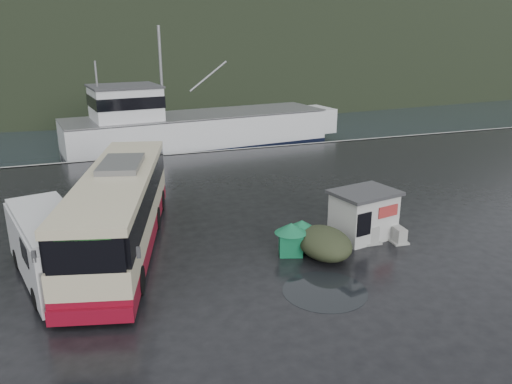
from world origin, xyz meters
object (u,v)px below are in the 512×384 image
object	(u,v)px
waste_bin_left	(301,247)
ticket_kiosk	(362,237)
jersey_barrier_a	(395,240)
white_van	(55,280)
coach_bus	(124,247)
dome_tent	(324,256)
jersey_barrier_b	(365,239)
waste_bin_right	(290,254)
fishing_trawler	(199,137)

from	to	relation	value
waste_bin_left	ticket_kiosk	bearing A→B (deg)	1.72
waste_bin_left	jersey_barrier_a	xyz separation A→B (m)	(4.48, -0.72, 0.00)
white_van	jersey_barrier_a	xyz separation A→B (m)	(14.89, -1.13, 0.00)
coach_bus	ticket_kiosk	bearing A→B (deg)	0.67
dome_tent	jersey_barrier_b	xyz separation A→B (m)	(2.68, 1.04, 0.00)
ticket_kiosk	waste_bin_right	bearing A→B (deg)	176.91
coach_bus	dome_tent	xyz separation A→B (m)	(8.10, -3.88, 0.00)
coach_bus	waste_bin_left	xyz separation A→B (m)	(7.56, -2.70, 0.00)
waste_bin_right	fishing_trawler	distance (m)	26.66
ticket_kiosk	waste_bin_left	bearing A→B (deg)	170.39
waste_bin_left	waste_bin_right	distance (m)	0.87
waste_bin_left	ticket_kiosk	size ratio (longest dim) A/B	0.44
coach_bus	white_van	world-z (taller)	coach_bus
white_van	waste_bin_right	distance (m)	9.72
waste_bin_left	jersey_barrier_a	bearing A→B (deg)	-9.14
waste_bin_left	fishing_trawler	world-z (taller)	fishing_trawler
ticket_kiosk	fishing_trawler	world-z (taller)	fishing_trawler
white_van	waste_bin_right	world-z (taller)	white_van
jersey_barrier_b	ticket_kiosk	bearing A→B (deg)	93.76
coach_bus	waste_bin_right	xyz separation A→B (m)	(6.83, -3.18, 0.00)
jersey_barrier_b	waste_bin_left	bearing A→B (deg)	177.57
waste_bin_right	ticket_kiosk	size ratio (longest dim) A/B	0.49
waste_bin_left	fishing_trawler	bearing A→B (deg)	86.66
white_van	jersey_barrier_b	distance (m)	13.65
waste_bin_left	fishing_trawler	size ratio (longest dim) A/B	0.05
white_van	jersey_barrier_b	xyz separation A→B (m)	(13.64, -0.55, 0.00)
coach_bus	waste_bin_right	world-z (taller)	coach_bus
waste_bin_right	fishing_trawler	bearing A→B (deg)	85.16
waste_bin_left	jersey_barrier_b	distance (m)	3.23
white_van	coach_bus	bearing A→B (deg)	24.88
white_van	jersey_barrier_b	size ratio (longest dim) A/B	3.77
white_van	dome_tent	distance (m)	11.07
ticket_kiosk	jersey_barrier_a	distance (m)	1.51
white_van	jersey_barrier_b	bearing A→B (deg)	-16.18
dome_tent	ticket_kiosk	world-z (taller)	ticket_kiosk
waste_bin_left	dome_tent	size ratio (longest dim) A/B	0.42
jersey_barrier_a	ticket_kiosk	bearing A→B (deg)	147.24
white_van	ticket_kiosk	bearing A→B (deg)	-15.20
waste_bin_right	ticket_kiosk	xyz separation A→B (m)	(3.94, 0.57, 0.00)
white_van	dome_tent	world-z (taller)	white_van
jersey_barrier_a	fishing_trawler	distance (m)	26.97
white_van	waste_bin_left	world-z (taller)	white_van
ticket_kiosk	fishing_trawler	size ratio (longest dim) A/B	0.10
jersey_barrier_a	white_van	bearing A→B (deg)	175.65
waste_bin_right	jersey_barrier_b	bearing A→B (deg)	4.87
coach_bus	waste_bin_right	size ratio (longest dim) A/B	9.23
fishing_trawler	coach_bus	bearing A→B (deg)	-118.26
white_van	waste_bin_left	xyz separation A→B (m)	(10.41, -0.41, 0.00)
waste_bin_right	ticket_kiosk	bearing A→B (deg)	8.24
dome_tent	waste_bin_right	bearing A→B (deg)	151.18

